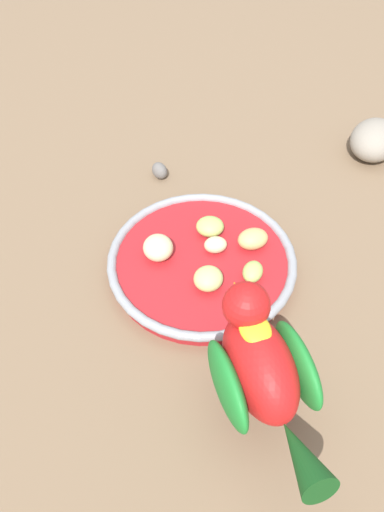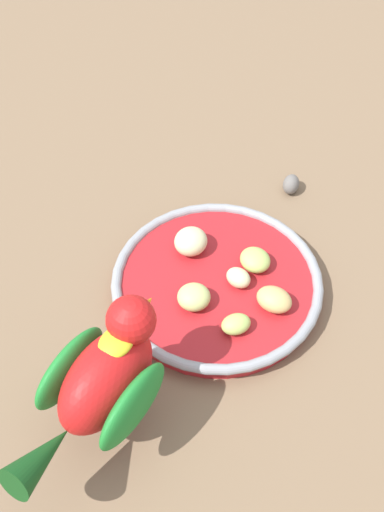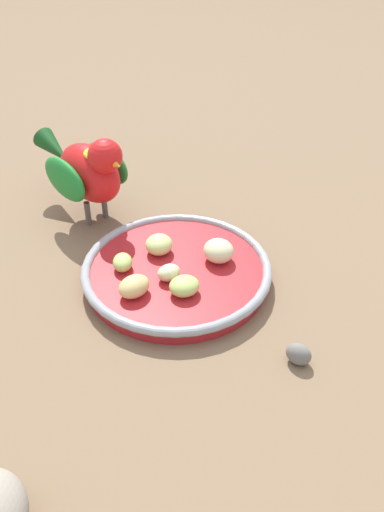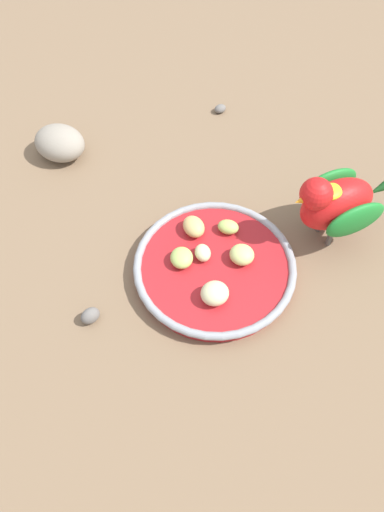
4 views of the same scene
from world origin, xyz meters
The scene contains 10 objects.
ground_plane centered at (0.00, 0.00, 0.00)m, with size 4.00×4.00×0.00m, color #7A6047.
feeding_bowl centered at (-0.01, -0.01, 0.01)m, with size 0.24×0.24×0.03m.
apple_piece_0 centered at (-0.04, -0.04, 0.03)m, with size 0.04×0.04×0.02m, color #C6D17A.
apple_piece_1 centered at (0.00, -0.08, 0.03)m, with size 0.03×0.02×0.02m, color #B2CC66.
apple_piece_2 centered at (-0.04, 0.04, 0.03)m, with size 0.04×0.04×0.03m, color beige.
apple_piece_3 centered at (0.04, -0.05, 0.03)m, with size 0.04×0.03×0.02m, color tan.
apple_piece_4 centered at (0.03, 0.01, 0.03)m, with size 0.04×0.03×0.02m, color #B2CC66.
apple_piece_5 centered at (0.01, -0.02, 0.03)m, with size 0.03×0.02×0.02m, color beige.
parrot centered at (-0.13, -0.16, 0.08)m, with size 0.15×0.18×0.14m.
pebble_0 centered at (0.10, 0.14, 0.01)m, with size 0.03×0.02×0.02m, color slate.
Camera 2 is at (-0.07, -0.46, 0.62)m, focal length 46.54 mm.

